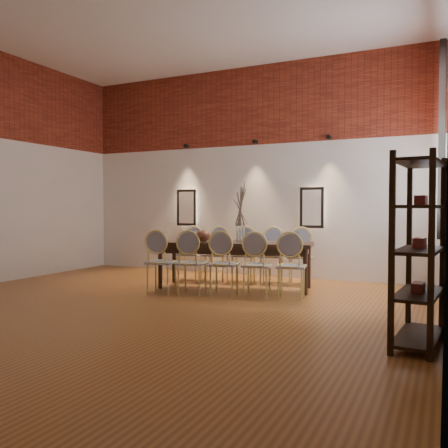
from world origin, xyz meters
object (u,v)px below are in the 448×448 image
at_px(chair_far_c, 243,255).
at_px(book, 220,240).
at_px(chair_far_e, 300,257).
at_px(chair_near_d, 257,265).
at_px(shelving_rack, 419,250).
at_px(vase, 241,233).
at_px(chair_far_a, 190,254).
at_px(chair_near_a, 161,262).
at_px(chair_near_b, 192,263).
at_px(dining_table, 235,265).
at_px(chair_near_c, 224,264).
at_px(chair_near_e, 291,266).
at_px(chair_far_d, 271,256).
at_px(bowl, 203,236).
at_px(chair_far_b, 216,254).

height_order(chair_far_c, book, chair_far_c).
relative_size(chair_far_c, chair_far_e, 1.00).
relative_size(chair_near_d, shelving_rack, 0.52).
height_order(chair_near_d, vase, vase).
xyz_separation_m(chair_far_a, chair_far_e, (1.94, 0.37, 0.00)).
xyz_separation_m(chair_near_a, shelving_rack, (3.69, -1.28, 0.43)).
bearing_deg(chair_far_e, chair_near_b, 42.43).
height_order(dining_table, shelving_rack, shelving_rack).
distance_m(chair_near_c, book, 0.84).
distance_m(chair_near_e, book, 1.48).
bearing_deg(chair_near_e, chair_near_a, 180.00).
relative_size(chair_far_c, chair_far_d, 1.00).
bearing_deg(chair_near_a, chair_near_e, 0.00).
distance_m(dining_table, vase, 0.53).
bearing_deg(bowl, chair_far_d, 46.51).
height_order(chair_far_b, vase, vase).
bearing_deg(chair_far_e, chair_far_c, -0.00).
xyz_separation_m(chair_near_e, chair_far_c, (-1.22, 1.15, 0.00)).
bearing_deg(chair_near_e, chair_near_d, 180.00).
distance_m(chair_near_d, chair_far_c, 1.44).
bearing_deg(book, chair_near_c, -59.97).
relative_size(chair_near_b, chair_near_c, 1.00).
relative_size(chair_far_a, vase, 3.13).
bearing_deg(shelving_rack, bowl, 154.18).
distance_m(chair_near_a, vase, 1.35).
distance_m(chair_near_c, chair_near_d, 0.49).
xyz_separation_m(chair_near_b, chair_near_e, (1.45, 0.28, 0.00)).
xyz_separation_m(bowl, book, (0.23, 0.16, -0.07)).
relative_size(chair_near_b, chair_far_a, 1.00).
bearing_deg(shelving_rack, chair_far_d, 135.65).
bearing_deg(chair_near_c, chair_near_d, 0.00).
xyz_separation_m(dining_table, vase, (0.10, 0.02, 0.53)).
height_order(chair_near_e, chair_far_e, same).
relative_size(chair_near_b, chair_near_d, 1.00).
bearing_deg(bowl, chair_near_e, -11.94).
bearing_deg(chair_near_a, chair_far_e, 34.43).
bearing_deg(chair_far_b, chair_far_a, -0.00).
bearing_deg(chair_far_b, chair_near_b, 90.00).
xyz_separation_m(chair_near_d, bowl, (-1.11, 0.43, 0.37)).
relative_size(chair_near_c, book, 3.62).
xyz_separation_m(chair_near_e, bowl, (-1.59, 0.34, 0.37)).
height_order(dining_table, chair_near_e, chair_near_e).
xyz_separation_m(chair_far_a, chair_far_d, (1.45, 0.28, 0.00)).
height_order(chair_near_b, bowl, chair_near_b).
relative_size(chair_near_e, bowl, 3.92).
distance_m(chair_far_c, vase, 0.81).
height_order(chair_far_c, vase, vase).
bearing_deg(vase, chair_far_a, 158.76).
height_order(chair_near_b, book, chair_near_b).
bearing_deg(shelving_rack, chair_far_a, 151.36).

